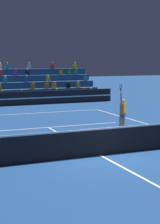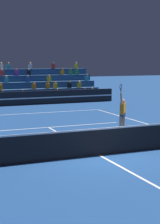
{
  "view_description": "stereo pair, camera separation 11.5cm",
  "coord_description": "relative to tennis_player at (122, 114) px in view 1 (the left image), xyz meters",
  "views": [
    {
      "loc": [
        -6.11,
        -12.48,
        3.63
      ],
      "look_at": [
        0.86,
        4.06,
        1.1
      ],
      "focal_mm": 60.0,
      "sensor_mm": 36.0,
      "label": 1
    },
    {
      "loc": [
        -6.0,
        -12.52,
        3.63
      ],
      "look_at": [
        0.86,
        4.06,
        1.1
      ],
      "focal_mm": 60.0,
      "sensor_mm": 36.0,
      "label": 2
    }
  ],
  "objects": [
    {
      "name": "sponsor_banner_wall",
      "position": [
        -2.86,
        13.17,
        -0.44
      ],
      "size": [
        18.0,
        0.26,
        1.1
      ],
      "color": "black",
      "rests_on": "ground"
    },
    {
      "name": "ground_plane",
      "position": [
        -2.86,
        -3.42,
        -0.99
      ],
      "size": [
        120.0,
        120.0,
        0.0
      ],
      "primitive_type": "plane",
      "color": "navy"
    },
    {
      "name": "tennis_player",
      "position": [
        0.0,
        0.0,
        0.0
      ],
      "size": [
        0.65,
        0.6,
        2.51
      ],
      "color": "tan",
      "rests_on": "ground"
    },
    {
      "name": "tennis_net",
      "position": [
        -2.86,
        -3.42,
        -0.45
      ],
      "size": [
        12.0,
        0.1,
        1.1
      ],
      "color": "slate",
      "rests_on": "ground"
    },
    {
      "name": "court_lines",
      "position": [
        -2.86,
        -3.42,
        -0.99
      ],
      "size": [
        11.1,
        23.9,
        0.01
      ],
      "color": "white",
      "rests_on": "ground"
    }
  ]
}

